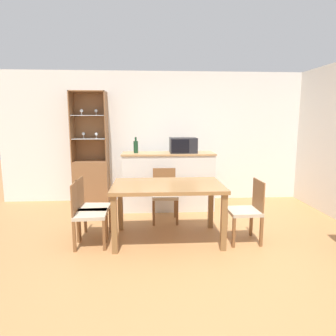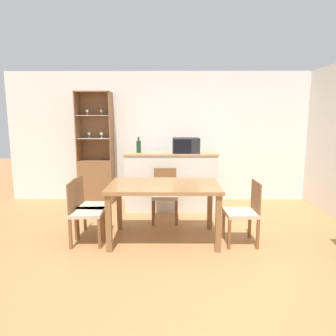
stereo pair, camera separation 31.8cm
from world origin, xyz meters
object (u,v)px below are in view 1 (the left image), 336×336
at_px(dining_chair_side_right_near, 247,210).
at_px(dining_chair_side_left_far, 91,207).
at_px(dining_chair_head_far, 165,195).
at_px(microwave, 183,145).
at_px(display_cabinet, 91,172).
at_px(wine_bottle, 136,147).
at_px(dining_table, 168,191).
at_px(dining_chair_side_left_near, 87,214).

height_order(dining_chair_side_right_near, dining_chair_side_left_far, same).
height_order(dining_chair_head_far, dining_chair_side_left_far, same).
relative_size(dining_chair_head_far, microwave, 1.76).
bearing_deg(dining_chair_head_far, display_cabinet, -39.27).
height_order(dining_chair_side_right_near, microwave, microwave).
bearing_deg(dining_chair_side_left_far, wine_bottle, 158.46).
bearing_deg(display_cabinet, dining_chair_side_left_far, -79.76).
xyz_separation_m(dining_table, dining_chair_side_right_near, (1.05, -0.14, -0.25)).
bearing_deg(dining_table, microwave, 75.47).
xyz_separation_m(dining_table, wine_bottle, (-0.48, 1.41, 0.47)).
xyz_separation_m(dining_chair_side_left_near, wine_bottle, (0.57, 1.55, 0.72)).
relative_size(dining_chair_head_far, wine_bottle, 2.96).
distance_m(dining_chair_side_right_near, dining_chair_side_left_far, 2.12).
distance_m(dining_chair_side_left_near, dining_chair_head_far, 1.39).
bearing_deg(display_cabinet, microwave, -15.68).
bearing_deg(microwave, dining_chair_side_right_near, -66.03).
xyz_separation_m(dining_table, dining_chair_head_far, (0.00, 0.77, -0.25)).
bearing_deg(microwave, dining_chair_side_left_near, -132.46).
xyz_separation_m(dining_chair_side_left_near, dining_chair_head_far, (1.05, 0.91, 0.00)).
distance_m(dining_chair_side_right_near, wine_bottle, 2.29).
relative_size(display_cabinet, dining_chair_side_left_far, 2.56).
xyz_separation_m(dining_chair_head_far, dining_chair_side_left_far, (-1.05, -0.63, 0.00)).
relative_size(dining_table, wine_bottle, 5.19).
bearing_deg(dining_chair_head_far, wine_bottle, -53.13).
height_order(dining_chair_side_left_near, wine_bottle, wine_bottle).
bearing_deg(display_cabinet, dining_chair_head_far, -39.28).
xyz_separation_m(dining_table, dining_chair_side_left_near, (-1.05, -0.14, -0.25)).
relative_size(dining_table, microwave, 3.09).
relative_size(dining_chair_side_right_near, dining_chair_side_left_near, 1.00).
bearing_deg(dining_chair_head_far, dining_chair_side_left_near, 41.03).
bearing_deg(microwave, wine_bottle, 179.61).
bearing_deg(wine_bottle, dining_chair_side_left_far, -114.22).
relative_size(display_cabinet, dining_table, 1.46).
xyz_separation_m(dining_chair_side_left_near, dining_chair_side_left_far, (-0.00, 0.28, 0.00)).
xyz_separation_m(dining_chair_side_left_far, microwave, (1.41, 1.27, 0.74)).
bearing_deg(wine_bottle, dining_chair_side_right_near, -45.37).
bearing_deg(dining_chair_side_left_near, wine_bottle, 156.85).
relative_size(dining_chair_side_left_near, dining_chair_side_left_far, 1.00).
bearing_deg(dining_chair_side_right_near, wine_bottle, 43.30).
height_order(dining_chair_side_left_near, dining_chair_head_far, same).
height_order(dining_chair_head_far, wine_bottle, wine_bottle).
xyz_separation_m(dining_table, microwave, (0.36, 1.40, 0.49)).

